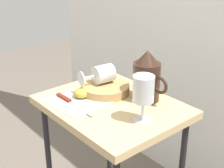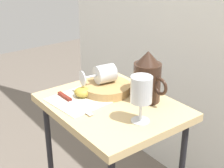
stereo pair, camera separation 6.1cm
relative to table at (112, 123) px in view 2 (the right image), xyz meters
name	(u,v)px [view 2 (the right image)]	position (x,y,z in m)	size (l,w,h in m)	color
curtain_drape	(223,1)	(0.00, 0.62, 0.40)	(2.40, 0.03, 2.09)	white
table	(112,123)	(0.00, 0.00, 0.00)	(0.53, 0.42, 0.72)	tan
linen_napkin	(78,101)	(-0.09, -0.10, 0.09)	(0.20, 0.18, 0.00)	silver
basket_tray	(107,88)	(-0.09, 0.04, 0.10)	(0.20, 0.20, 0.04)	tan
pitcher	(147,81)	(0.06, 0.12, 0.17)	(0.16, 0.11, 0.20)	#382319
wine_glass_upright	(141,92)	(0.17, -0.01, 0.20)	(0.07, 0.07, 0.17)	silver
wine_glass_tipped_near	(104,74)	(-0.11, 0.05, 0.16)	(0.09, 0.15, 0.08)	silver
apple_half_left	(83,92)	(-0.11, -0.06, 0.11)	(0.07, 0.07, 0.04)	#B29938
knife	(70,100)	(-0.11, -0.12, 0.09)	(0.22, 0.02, 0.01)	silver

